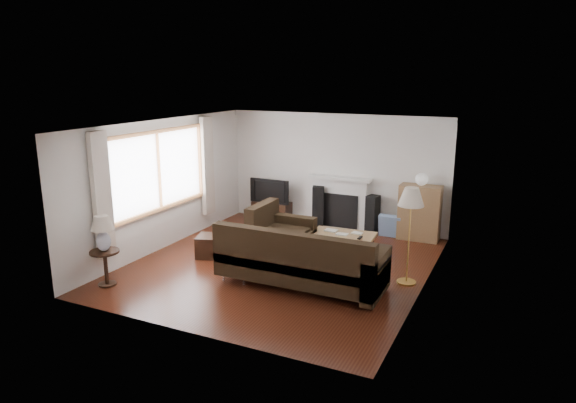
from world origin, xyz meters
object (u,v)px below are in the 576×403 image
at_px(bookshelf, 420,213).
at_px(coffee_table, 343,245).
at_px(sectional_sofa, 301,258).
at_px(tv_stand, 272,211).
at_px(floor_lamp, 409,236).
at_px(side_table, 106,268).

bearing_deg(bookshelf, coffee_table, -123.05).
bearing_deg(sectional_sofa, bookshelf, 69.14).
bearing_deg(tv_stand, floor_lamp, -32.69).
height_order(sectional_sofa, coffee_table, sectional_sofa).
bearing_deg(side_table, bookshelf, 48.09).
xyz_separation_m(coffee_table, side_table, (-3.01, -2.90, 0.06)).
xyz_separation_m(coffee_table, floor_lamp, (1.36, -0.75, 0.57)).
distance_m(coffee_table, floor_lamp, 1.66).
height_order(tv_stand, floor_lamp, floor_lamp).
relative_size(bookshelf, floor_lamp, 0.71).
height_order(sectional_sofa, side_table, sectional_sofa).
bearing_deg(floor_lamp, tv_stand, 147.31).
bearing_deg(tv_stand, side_table, -98.71).
relative_size(coffee_table, floor_lamp, 0.72).
distance_m(tv_stand, floor_lamp, 4.41).
distance_m(bookshelf, floor_lamp, 2.41).
bearing_deg(sectional_sofa, coffee_table, 84.20).
height_order(bookshelf, coffee_table, bookshelf).
distance_m(sectional_sofa, coffee_table, 1.60).
bearing_deg(floor_lamp, coffee_table, 151.14).
height_order(tv_stand, bookshelf, bookshelf).
bearing_deg(sectional_sofa, side_table, -155.04).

